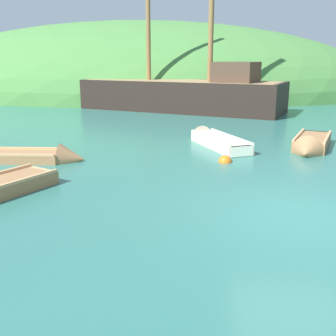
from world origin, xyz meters
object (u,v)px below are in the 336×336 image
at_px(sailing_ship, 183,99).
at_px(rowboat_outer_left, 31,158).
at_px(rowboat_outer_right, 311,146).
at_px(rowboat_portside, 213,141).
at_px(buoy_orange, 225,162).

xyz_separation_m(sailing_ship, rowboat_outer_left, (-3.92, -13.10, -0.60)).
height_order(rowboat_outer_right, rowboat_outer_left, rowboat_outer_right).
relative_size(sailing_ship, rowboat_portside, 3.79).
relative_size(sailing_ship, buoy_orange, 35.06).
distance_m(rowboat_portside, buoy_orange, 2.59).
height_order(rowboat_portside, buoy_orange, rowboat_portside).
bearing_deg(sailing_ship, rowboat_outer_right, 135.64).
height_order(sailing_ship, rowboat_outer_right, sailing_ship).
xyz_separation_m(sailing_ship, rowboat_outer_right, (5.10, -10.57, -0.55)).
xyz_separation_m(rowboat_outer_right, rowboat_outer_left, (-9.02, -2.53, -0.05)).
xyz_separation_m(rowboat_portside, rowboat_outer_right, (3.36, -0.51, 0.01)).
distance_m(sailing_ship, buoy_orange, 12.81).
bearing_deg(rowboat_outer_right, buoy_orange, -36.02).
xyz_separation_m(rowboat_outer_left, buoy_orange, (5.99, 0.47, -0.08)).
bearing_deg(rowboat_portside, buoy_orange, 161.62).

